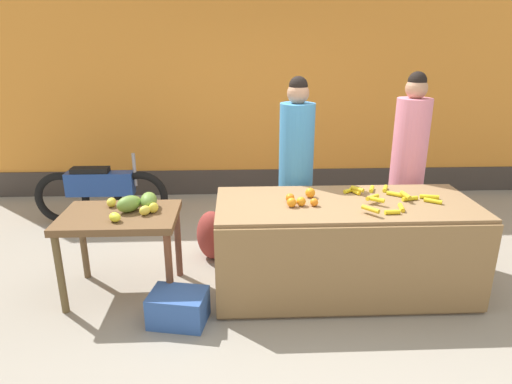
# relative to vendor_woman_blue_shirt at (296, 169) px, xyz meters

# --- Properties ---
(ground_plane) EXTENTS (24.00, 24.00, 0.00)m
(ground_plane) POSITION_rel_vendor_woman_blue_shirt_xyz_m (-0.15, -0.71, -0.92)
(ground_plane) COLOR gray
(market_wall_back) EXTENTS (8.22, 0.23, 3.23)m
(market_wall_back) POSITION_rel_vendor_woman_blue_shirt_xyz_m (-0.15, 2.08, 0.66)
(market_wall_back) COLOR orange
(market_wall_back) RESTS_ON ground
(fruit_stall_counter) EXTENTS (2.21, 0.94, 0.83)m
(fruit_stall_counter) POSITION_rel_vendor_woman_blue_shirt_xyz_m (0.34, -0.72, -0.51)
(fruit_stall_counter) COLOR olive
(fruit_stall_counter) RESTS_ON ground
(side_table_wooden) EXTENTS (0.97, 0.68, 0.75)m
(side_table_wooden) POSITION_rel_vendor_woman_blue_shirt_xyz_m (-1.58, -0.71, -0.27)
(side_table_wooden) COLOR brown
(side_table_wooden) RESTS_ON ground
(banana_bunch_pile) EXTENTS (0.80, 0.73, 0.07)m
(banana_bunch_pile) POSITION_rel_vendor_woman_blue_shirt_xyz_m (0.71, -0.68, -0.06)
(banana_bunch_pile) COLOR yellow
(banana_bunch_pile) RESTS_ON fruit_stall_counter
(orange_pile) EXTENTS (0.27, 0.31, 0.09)m
(orange_pile) POSITION_rel_vendor_woman_blue_shirt_xyz_m (-0.04, -0.71, -0.05)
(orange_pile) COLOR orange
(orange_pile) RESTS_ON fruit_stall_counter
(mango_papaya_pile) EXTENTS (0.49, 0.51, 0.14)m
(mango_papaya_pile) POSITION_rel_vendor_woman_blue_shirt_xyz_m (-1.45, -0.64, -0.11)
(mango_papaya_pile) COLOR yellow
(mango_papaya_pile) RESTS_ON side_table_wooden
(vendor_woman_blue_shirt) EXTENTS (0.34, 0.34, 1.83)m
(vendor_woman_blue_shirt) POSITION_rel_vendor_woman_blue_shirt_xyz_m (0.00, 0.00, 0.00)
(vendor_woman_blue_shirt) COLOR #33333D
(vendor_woman_blue_shirt) RESTS_ON ground
(vendor_woman_pink_shirt) EXTENTS (0.34, 0.34, 1.86)m
(vendor_woman_pink_shirt) POSITION_rel_vendor_woman_blue_shirt_xyz_m (1.14, 0.03, 0.02)
(vendor_woman_pink_shirt) COLOR #33333D
(vendor_woman_pink_shirt) RESTS_ON ground
(parked_motorcycle) EXTENTS (1.60, 0.18, 0.88)m
(parked_motorcycle) POSITION_rel_vendor_woman_blue_shirt_xyz_m (-2.24, 0.94, -0.52)
(parked_motorcycle) COLOR black
(parked_motorcycle) RESTS_ON ground
(produce_crate) EXTENTS (0.49, 0.40, 0.26)m
(produce_crate) POSITION_rel_vendor_woman_blue_shirt_xyz_m (-1.06, -1.17, -0.79)
(produce_crate) COLOR #3359A5
(produce_crate) RESTS_ON ground
(produce_sack) EXTENTS (0.45, 0.47, 0.51)m
(produce_sack) POSITION_rel_vendor_woman_blue_shirt_xyz_m (-0.85, -0.07, -0.67)
(produce_sack) COLOR maroon
(produce_sack) RESTS_ON ground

